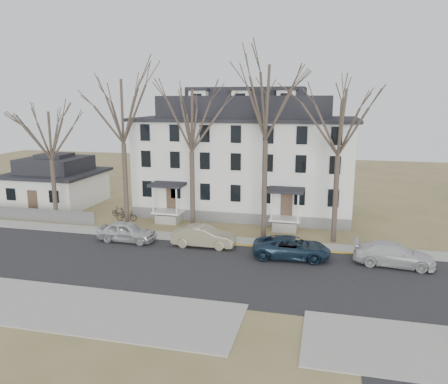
% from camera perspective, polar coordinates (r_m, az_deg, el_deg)
% --- Properties ---
extents(ground, '(120.00, 120.00, 0.00)m').
position_cam_1_polar(ground, '(26.92, -0.08, -11.88)').
color(ground, olive).
rests_on(ground, ground).
extents(main_road, '(120.00, 10.00, 0.04)m').
position_cam_1_polar(main_road, '(28.71, 0.87, -10.31)').
color(main_road, '#27272A').
rests_on(main_road, ground).
extents(far_sidewalk, '(120.00, 2.00, 0.08)m').
position_cam_1_polar(far_sidewalk, '(34.23, 3.08, -6.60)').
color(far_sidewalk, '#A09F97').
rests_on(far_sidewalk, ground).
extents(near_sidewalk_left, '(20.00, 5.00, 0.08)m').
position_cam_1_polar(near_sidewalk_left, '(25.81, -20.99, -13.81)').
color(near_sidewalk_left, '#A09F97').
rests_on(near_sidewalk_left, ground).
extents(yellow_curb, '(14.00, 0.25, 0.06)m').
position_cam_1_polar(yellow_curb, '(32.90, 11.46, -7.61)').
color(yellow_curb, gold).
rests_on(yellow_curb, ground).
extents(boarding_house, '(20.80, 12.36, 12.05)m').
position_cam_1_polar(boarding_house, '(42.97, 2.94, 4.57)').
color(boarding_house, slate).
rests_on(boarding_house, ground).
extents(small_house, '(8.70, 8.70, 5.00)m').
position_cam_1_polar(small_house, '(49.40, -21.01, 1.07)').
color(small_house, silver).
rests_on(small_house, ground).
extents(fence, '(14.00, 0.06, 1.20)m').
position_cam_1_polar(fence, '(44.19, -24.44, -3.41)').
color(fence, gray).
rests_on(fence, ground).
extents(tree_far_left, '(8.40, 8.40, 13.72)m').
position_cam_1_polar(tree_far_left, '(37.69, -13.20, 10.82)').
color(tree_far_left, '#473B31').
rests_on(tree_far_left, ground).
extents(tree_mid_left, '(7.80, 7.80, 12.74)m').
position_cam_1_polar(tree_mid_left, '(35.45, -4.30, 9.85)').
color(tree_mid_left, '#473B31').
rests_on(tree_mid_left, ground).
extents(tree_center, '(9.00, 9.00, 14.70)m').
position_cam_1_polar(tree_center, '(34.08, 5.54, 12.24)').
color(tree_center, '#473B31').
rests_on(tree_center, ground).
extents(tree_mid_right, '(7.80, 7.80, 12.74)m').
position_cam_1_polar(tree_mid_right, '(33.78, 14.89, 9.39)').
color(tree_mid_right, '#473B31').
rests_on(tree_mid_right, ground).
extents(tree_bungalow, '(6.60, 6.60, 10.78)m').
position_cam_1_polar(tree_bungalow, '(41.37, -21.84, 7.27)').
color(tree_bungalow, '#473B31').
rests_on(tree_bungalow, ground).
extents(car_silver, '(4.64, 1.97, 1.57)m').
position_cam_1_polar(car_silver, '(34.99, -12.58, -5.12)').
color(car_silver, silver).
rests_on(car_silver, ground).
extents(car_tan, '(4.80, 1.76, 1.57)m').
position_cam_1_polar(car_tan, '(33.04, -2.67, -5.86)').
color(car_tan, gray).
rests_on(car_tan, ground).
extents(car_navy, '(5.48, 2.73, 1.49)m').
position_cam_1_polar(car_navy, '(31.04, 8.83, -7.25)').
color(car_navy, '#1A2D40').
rests_on(car_navy, ground).
extents(car_white, '(5.37, 2.57, 1.51)m').
position_cam_1_polar(car_white, '(31.47, 21.30, -7.66)').
color(car_white, silver).
rests_on(car_white, ground).
extents(bicycle_left, '(1.93, 1.05, 0.96)m').
position_cam_1_polar(bicycle_left, '(40.79, -12.60, -3.12)').
color(bicycle_left, black).
rests_on(bicycle_left, ground).
extents(bicycle_right, '(1.71, 0.73, 0.99)m').
position_cam_1_polar(bicycle_right, '(42.32, -13.51, -2.60)').
color(bicycle_right, black).
rests_on(bicycle_right, ground).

